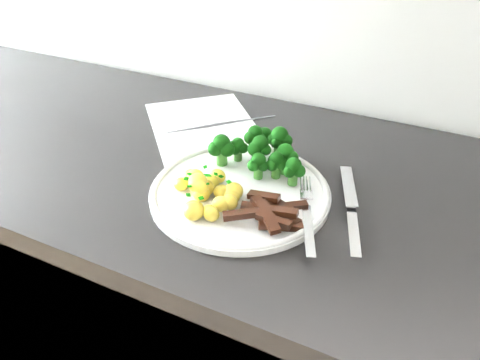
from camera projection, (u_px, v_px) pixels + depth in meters
name	position (u px, v px, depth m)	size (l,w,h in m)	color
counter	(249.00, 339.00, 1.07)	(2.46, 0.62, 0.92)	black
recipe_paper	(205.00, 127.00, 0.96)	(0.36, 0.36, 0.00)	silver
plate	(240.00, 191.00, 0.75)	(0.30, 0.30, 0.02)	white
broccoli	(262.00, 150.00, 0.79)	(0.18, 0.12, 0.07)	#306A21
potatoes	(207.00, 192.00, 0.72)	(0.12, 0.13, 0.04)	yellow
beef_strips	(270.00, 212.00, 0.68)	(0.12, 0.11, 0.03)	black
fork	(308.00, 217.00, 0.68)	(0.09, 0.19, 0.02)	silver
knife	(352.00, 218.00, 0.69)	(0.09, 0.22, 0.02)	silver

